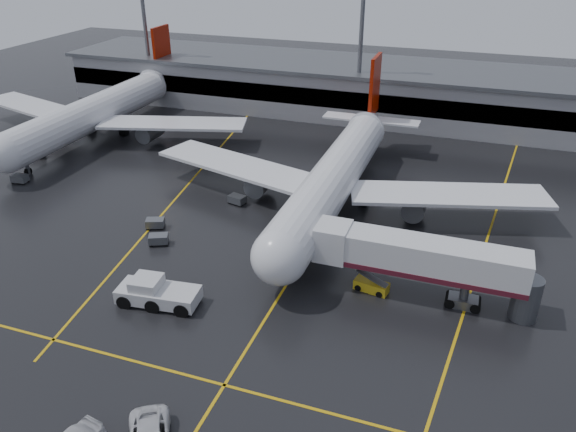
% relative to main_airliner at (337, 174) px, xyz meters
% --- Properties ---
extents(ground, '(220.00, 220.00, 0.00)m').
position_rel_main_airliner_xyz_m(ground, '(0.00, -9.70, -4.21)').
color(ground, black).
rests_on(ground, ground).
extents(apron_line_centre, '(0.25, 90.00, 0.02)m').
position_rel_main_airliner_xyz_m(apron_line_centre, '(0.00, -9.70, -4.20)').
color(apron_line_centre, gold).
rests_on(apron_line_centre, ground).
extents(apron_line_stop, '(60.00, 0.25, 0.02)m').
position_rel_main_airliner_xyz_m(apron_line_stop, '(0.00, -31.70, -4.20)').
color(apron_line_stop, gold).
rests_on(apron_line_stop, ground).
extents(apron_line_left, '(9.99, 69.35, 0.02)m').
position_rel_main_airliner_xyz_m(apron_line_left, '(-20.00, 0.30, -4.20)').
color(apron_line_left, gold).
rests_on(apron_line_left, ground).
extents(apron_line_right, '(7.57, 69.64, 0.02)m').
position_rel_main_airliner_xyz_m(apron_line_right, '(18.00, 0.30, -4.20)').
color(apron_line_right, gold).
rests_on(apron_line_right, ground).
extents(terminal, '(122.00, 19.00, 8.60)m').
position_rel_main_airliner_xyz_m(terminal, '(0.00, 38.23, 0.11)').
color(terminal, gray).
rests_on(terminal, ground).
extents(light_mast_left, '(3.00, 1.20, 25.45)m').
position_rel_main_airliner_xyz_m(light_mast_left, '(-45.00, 32.30, 10.27)').
color(light_mast_left, '#595B60').
rests_on(light_mast_left, ground).
extents(light_mast_mid, '(3.00, 1.20, 25.45)m').
position_rel_main_airliner_xyz_m(light_mast_mid, '(-5.00, 32.30, 10.27)').
color(light_mast_mid, '#595B60').
rests_on(light_mast_mid, ground).
extents(main_airliner, '(48.80, 45.60, 14.10)m').
position_rel_main_airliner_xyz_m(main_airliner, '(0.00, 0.00, 0.00)').
color(main_airliner, silver).
rests_on(main_airliner, ground).
extents(second_airliner, '(48.80, 45.60, 14.10)m').
position_rel_main_airliner_xyz_m(second_airliner, '(-42.00, 12.00, 0.00)').
color(second_airliner, silver).
rests_on(second_airliner, ground).
extents(jet_bridge, '(19.90, 3.40, 6.05)m').
position_rel_main_airliner_xyz_m(jet_bridge, '(11.87, -15.70, -0.28)').
color(jet_bridge, silver).
rests_on(jet_bridge, ground).
extents(pushback_tractor, '(7.61, 3.88, 2.62)m').
position_rel_main_airliner_xyz_m(pushback_tractor, '(-10.08, -24.38, -3.17)').
color(pushback_tractor, silver).
rests_on(pushback_tractor, ground).
extents(belt_loader, '(3.37, 2.00, 2.01)m').
position_rel_main_airliner_xyz_m(belt_loader, '(7.78, -16.05, -3.71)').
color(belt_loader, gold).
rests_on(belt_loader, ground).
extents(baggage_cart_a, '(2.36, 2.02, 1.12)m').
position_rel_main_airliner_xyz_m(baggage_cart_a, '(-15.42, -15.17, -3.58)').
color(baggage_cart_a, '#595B60').
rests_on(baggage_cart_a, ground).
extents(baggage_cart_b, '(2.33, 1.93, 1.12)m').
position_rel_main_airliner_xyz_m(baggage_cart_b, '(-17.65, -12.15, -3.58)').
color(baggage_cart_b, '#595B60').
rests_on(baggage_cart_b, ground).
extents(baggage_cart_c, '(2.26, 1.75, 1.12)m').
position_rel_main_airliner_xyz_m(baggage_cart_c, '(-11.46, -3.51, -3.58)').
color(baggage_cart_c, '#595B60').
rests_on(baggage_cart_c, ground).
extents(baggage_cart_d, '(2.27, 1.78, 1.12)m').
position_rel_main_airliner_xyz_m(baggage_cart_d, '(-45.29, 0.73, -3.58)').
color(baggage_cart_d, '#595B60').
rests_on(baggage_cart_d, ground).
extents(baggage_cart_e, '(2.14, 1.52, 1.12)m').
position_rel_main_airliner_xyz_m(baggage_cart_e, '(-41.06, -7.23, -3.58)').
color(baggage_cart_e, '#595B60').
rests_on(baggage_cart_e, ground).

